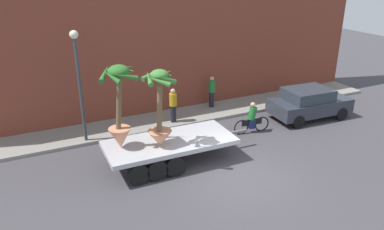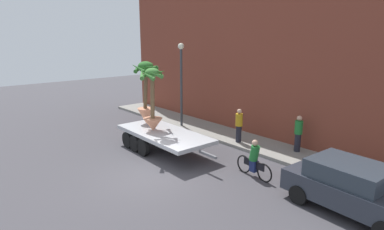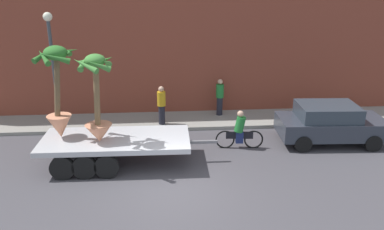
{
  "view_description": "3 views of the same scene",
  "coord_description": "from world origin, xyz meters",
  "views": [
    {
      "loc": [
        -6.85,
        -10.22,
        7.43
      ],
      "look_at": [
        -0.65,
        2.72,
        1.59
      ],
      "focal_mm": 34.98,
      "sensor_mm": 36.0,
      "label": 1
    },
    {
      "loc": [
        10.1,
        -6.47,
        5.39
      ],
      "look_at": [
        -0.62,
        2.69,
        1.95
      ],
      "focal_mm": 30.52,
      "sensor_mm": 36.0,
      "label": 2
    },
    {
      "loc": [
        -0.27,
        -10.61,
        6.22
      ],
      "look_at": [
        0.79,
        2.86,
        1.47
      ],
      "focal_mm": 36.59,
      "sensor_mm": 36.0,
      "label": 3
    }
  ],
  "objects": [
    {
      "name": "pedestrian_far_left",
      "position": [
        -0.33,
        5.53,
        1.04
      ],
      "size": [
        0.36,
        0.36,
        1.71
      ],
      "color": "black",
      "rests_on": "sidewalk"
    },
    {
      "name": "pedestrian_near_gate",
      "position": [
        2.37,
        6.56,
        1.04
      ],
      "size": [
        0.36,
        0.36,
        1.71
      ],
      "color": "black",
      "rests_on": "sidewalk"
    },
    {
      "name": "parked_car",
      "position": [
        6.28,
        3.34,
        0.83
      ],
      "size": [
        4.19,
        2.16,
        1.58
      ],
      "color": "#2D333D",
      "rests_on": "ground"
    },
    {
      "name": "ground_plane",
      "position": [
        0.0,
        0.0,
        0.0
      ],
      "size": [
        60.0,
        60.0,
        0.0
      ],
      "primitive_type": "plane",
      "color": "#423F44"
    },
    {
      "name": "street_lamp",
      "position": [
        -4.63,
        5.3,
        3.23
      ],
      "size": [
        0.36,
        0.36,
        4.83
      ],
      "color": "#383D42",
      "rests_on": "sidewalk"
    },
    {
      "name": "flatbed_trailer",
      "position": [
        -2.19,
        2.08,
        0.75
      ],
      "size": [
        6.12,
        2.33,
        0.98
      ],
      "color": "#B7BABF",
      "rests_on": "ground"
    },
    {
      "name": "potted_palm_rear",
      "position": [
        -2.41,
        1.8,
        2.35
      ],
      "size": [
        1.32,
        1.4,
        2.99
      ],
      "color": "tan",
      "rests_on": "flatbed_trailer"
    },
    {
      "name": "sidewalk",
      "position": [
        0.0,
        6.1,
        0.07
      ],
      "size": [
        24.0,
        2.2,
        0.15
      ],
      "primitive_type": "cube",
      "color": "gray",
      "rests_on": "ground"
    },
    {
      "name": "building_facade",
      "position": [
        0.0,
        7.8,
        4.41
      ],
      "size": [
        24.0,
        1.2,
        8.81
      ],
      "primitive_type": "cube",
      "color": "brown",
      "rests_on": "ground"
    },
    {
      "name": "potted_palm_middle",
      "position": [
        -3.77,
        2.31,
        2.55
      ],
      "size": [
        1.5,
        1.42,
        3.18
      ],
      "color": "tan",
      "rests_on": "flatbed_trailer"
    },
    {
      "name": "cyclist",
      "position": [
        2.64,
        3.09,
        0.67
      ],
      "size": [
        1.84,
        0.38,
        1.54
      ],
      "color": "black",
      "rests_on": "ground"
    }
  ]
}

